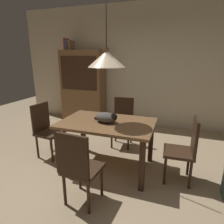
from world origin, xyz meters
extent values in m
plane|color=tan|center=(0.00, 0.00, 0.00)|extent=(10.00, 10.00, 0.00)
cube|color=beige|center=(0.00, 2.65, 1.45)|extent=(6.40, 0.10, 2.90)
cube|color=brown|center=(-0.02, 0.42, 0.73)|extent=(1.40, 0.90, 0.04)
cube|color=#382316|center=(-0.64, 0.03, 0.35)|extent=(0.07, 0.07, 0.71)
cube|color=#382316|center=(0.60, 0.03, 0.35)|extent=(0.07, 0.07, 0.71)
cube|color=#382316|center=(-0.64, 0.81, 0.35)|extent=(0.07, 0.07, 0.71)
cube|color=#382316|center=(0.60, 0.81, 0.35)|extent=(0.07, 0.07, 0.71)
cube|color=#382316|center=(-0.02, -0.38, 0.43)|extent=(0.43, 0.43, 0.04)
cube|color=#322014|center=(-0.03, -0.56, 0.69)|extent=(0.38, 0.07, 0.48)
cylinder|color=#382316|center=(0.16, -0.24, 0.21)|extent=(0.04, 0.04, 0.41)
cylinder|color=#382316|center=(-0.16, -0.21, 0.21)|extent=(0.04, 0.04, 0.41)
cylinder|color=#382316|center=(0.13, -0.56, 0.21)|extent=(0.04, 0.04, 0.41)
cylinder|color=#382316|center=(-0.19, -0.53, 0.21)|extent=(0.04, 0.04, 0.41)
cube|color=#382316|center=(1.03, 0.42, 0.43)|extent=(0.42, 0.42, 0.04)
cube|color=#322014|center=(1.21, 0.42, 0.69)|extent=(0.05, 0.38, 0.48)
cylinder|color=#382316|center=(0.87, 0.57, 0.21)|extent=(0.04, 0.04, 0.41)
cylinder|color=#382316|center=(0.88, 0.25, 0.21)|extent=(0.04, 0.04, 0.41)
cylinder|color=#382316|center=(1.19, 0.58, 0.21)|extent=(0.04, 0.04, 0.41)
cylinder|color=#382316|center=(1.20, 0.26, 0.21)|extent=(0.04, 0.04, 0.41)
cube|color=#382316|center=(-0.02, 1.22, 0.43)|extent=(0.43, 0.43, 0.04)
cube|color=#322014|center=(-0.03, 1.39, 0.69)|extent=(0.38, 0.07, 0.48)
cylinder|color=#382316|center=(-0.16, 1.04, 0.21)|extent=(0.04, 0.04, 0.41)
cylinder|color=#382316|center=(0.16, 1.07, 0.21)|extent=(0.04, 0.04, 0.41)
cylinder|color=#382316|center=(-0.19, 1.36, 0.21)|extent=(0.04, 0.04, 0.41)
cylinder|color=#382316|center=(0.13, 1.39, 0.21)|extent=(0.04, 0.04, 0.41)
cube|color=#382316|center=(-1.07, 0.42, 0.43)|extent=(0.44, 0.44, 0.04)
cube|color=#322014|center=(-1.25, 0.43, 0.69)|extent=(0.07, 0.38, 0.48)
cylinder|color=#382316|center=(-0.92, 0.24, 0.21)|extent=(0.04, 0.04, 0.41)
cylinder|color=#382316|center=(-0.89, 0.56, 0.21)|extent=(0.04, 0.04, 0.41)
cylinder|color=#382316|center=(-1.24, 0.27, 0.21)|extent=(0.04, 0.04, 0.41)
cylinder|color=#382316|center=(-1.21, 0.59, 0.21)|extent=(0.04, 0.04, 0.41)
ellipsoid|color=#4C4742|center=(-0.03, 0.39, 0.82)|extent=(0.37, 0.27, 0.15)
sphere|color=black|center=(0.10, 0.37, 0.85)|extent=(0.11, 0.11, 0.11)
cylinder|color=black|center=(-0.15, 0.45, 0.78)|extent=(0.18, 0.04, 0.04)
cone|color=beige|center=(-0.02, 0.42, 1.66)|extent=(0.52, 0.52, 0.22)
cylinder|color=#513D23|center=(-0.02, 0.42, 1.79)|extent=(0.08, 0.08, 0.04)
cylinder|color=black|center=(-0.02, 0.42, 2.33)|extent=(0.01, 0.01, 1.04)
cube|color=brown|center=(-1.39, 2.32, 0.93)|extent=(1.10, 0.44, 1.85)
cube|color=#382316|center=(-1.39, 2.10, 1.29)|extent=(0.97, 0.01, 0.81)
cube|color=#382316|center=(-1.39, 2.32, 0.04)|extent=(1.12, 0.45, 0.08)
cube|color=#B73833|center=(-1.82, 2.32, 1.99)|extent=(0.04, 0.22, 0.28)
cube|color=#384C93|center=(-1.76, 2.32, 1.97)|extent=(0.06, 0.24, 0.24)
cube|color=brown|center=(-1.68, 2.32, 1.96)|extent=(0.06, 0.24, 0.22)
camera|label=1|loc=(0.96, -2.14, 1.69)|focal=30.92mm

